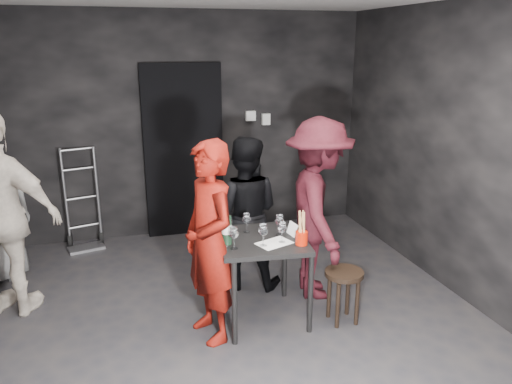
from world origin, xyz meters
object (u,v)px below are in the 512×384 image
object	(u,v)px
stool	(344,282)
breadstick_cup	(302,228)
tasting_table	(262,249)
server_red	(209,234)
man_maroon	(319,198)
woman_black	(244,213)
wine_bottle	(227,229)
hand_truck	(85,229)

from	to	relation	value
stool	breadstick_cup	xyz separation A→B (m)	(-0.39, 0.02, 0.52)
tasting_table	server_red	distance (m)	0.54
man_maroon	server_red	bearing A→B (deg)	122.02
server_red	man_maroon	size ratio (longest dim) A/B	0.93
tasting_table	woman_black	size ratio (longest dim) A/B	0.50
stool	woman_black	distance (m)	1.17
tasting_table	man_maroon	xyz separation A→B (m)	(0.63, 0.31, 0.31)
stool	wine_bottle	size ratio (longest dim) A/B	1.42
server_red	man_maroon	xyz separation A→B (m)	(1.10, 0.44, 0.07)
tasting_table	man_maroon	world-z (taller)	man_maroon
stool	woman_black	xyz separation A→B (m)	(-0.64, 0.91, 0.37)
tasting_table	server_red	size ratio (longest dim) A/B	0.42
hand_truck	wine_bottle	bearing A→B (deg)	-74.84
stool	server_red	xyz separation A→B (m)	(-1.13, 0.10, 0.52)
wine_bottle	breadstick_cup	xyz separation A→B (m)	(0.58, -0.18, 0.01)
hand_truck	wine_bottle	size ratio (longest dim) A/B	3.58
server_red	woman_black	bearing A→B (deg)	132.51
wine_bottle	server_red	bearing A→B (deg)	-148.29
tasting_table	woman_black	bearing A→B (deg)	88.36
server_red	woman_black	world-z (taller)	server_red
wine_bottle	man_maroon	bearing A→B (deg)	20.07
stool	woman_black	size ratio (longest dim) A/B	0.32
tasting_table	woman_black	world-z (taller)	woman_black
woman_black	breadstick_cup	xyz separation A→B (m)	(0.25, -0.89, 0.14)
hand_truck	server_red	world-z (taller)	server_red
stool	man_maroon	distance (m)	0.80
tasting_table	wine_bottle	size ratio (longest dim) A/B	2.26
woman_black	breadstick_cup	world-z (taller)	woman_black
woman_black	man_maroon	distance (m)	0.74
hand_truck	woman_black	distance (m)	2.19
stool	woman_black	world-z (taller)	woman_black
woman_black	wine_bottle	size ratio (longest dim) A/B	4.48
man_maroon	breadstick_cup	world-z (taller)	man_maroon
hand_truck	woman_black	bearing A→B (deg)	-57.33
tasting_table	wine_bottle	world-z (taller)	wine_bottle
hand_truck	server_red	distance (m)	2.57
breadstick_cup	server_red	bearing A→B (deg)	173.85
server_red	woman_black	distance (m)	0.95
man_maroon	breadstick_cup	distance (m)	0.64
tasting_table	breadstick_cup	xyz separation A→B (m)	(0.27, -0.21, 0.24)
stool	breadstick_cup	size ratio (longest dim) A/B	1.54
man_maroon	breadstick_cup	xyz separation A→B (m)	(-0.36, -0.52, -0.07)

